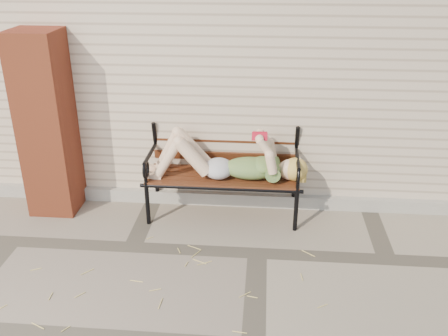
{
  "coord_description": "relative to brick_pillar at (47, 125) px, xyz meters",
  "views": [
    {
      "loc": [
        0.02,
        -4.12,
        2.8
      ],
      "look_at": [
        -0.37,
        0.47,
        0.69
      ],
      "focal_mm": 40.0,
      "sensor_mm": 36.0,
      "label": 1
    }
  ],
  "objects": [
    {
      "name": "straw_scatter",
      "position": [
        1.31,
        -1.46,
        -0.99
      ],
      "size": [
        2.73,
        1.72,
        0.01
      ],
      "color": "#DDC66C",
      "rests_on": "ground"
    },
    {
      "name": "foundation_strip",
      "position": [
        2.3,
        0.22,
        -0.93
      ],
      "size": [
        8.0,
        0.1,
        0.15
      ],
      "primitive_type": "cube",
      "color": "#ACA99C",
      "rests_on": "ground"
    },
    {
      "name": "brick_pillar",
      "position": [
        0.0,
        0.0,
        0.0
      ],
      "size": [
        0.5,
        0.5,
        2.0
      ],
      "primitive_type": "cube",
      "color": "#A34324",
      "rests_on": "ground"
    },
    {
      "name": "ground",
      "position": [
        2.3,
        -0.75,
        -1.0
      ],
      "size": [
        80.0,
        80.0,
        0.0
      ],
      "primitive_type": "plane",
      "color": "gray",
      "rests_on": "ground"
    },
    {
      "name": "garden_bench",
      "position": [
        1.9,
        0.07,
        -0.35
      ],
      "size": [
        1.79,
        0.71,
        1.16
      ],
      "color": "black",
      "rests_on": "ground"
    },
    {
      "name": "reading_woman",
      "position": [
        1.91,
        -0.07,
        -0.31
      ],
      "size": [
        1.69,
        0.38,
        0.53
      ],
      "color": "#0A434C",
      "rests_on": "ground"
    },
    {
      "name": "house_wall",
      "position": [
        2.3,
        2.25,
        0.5
      ],
      "size": [
        8.0,
        4.0,
        3.0
      ],
      "primitive_type": "cube",
      "color": "beige",
      "rests_on": "ground"
    }
  ]
}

